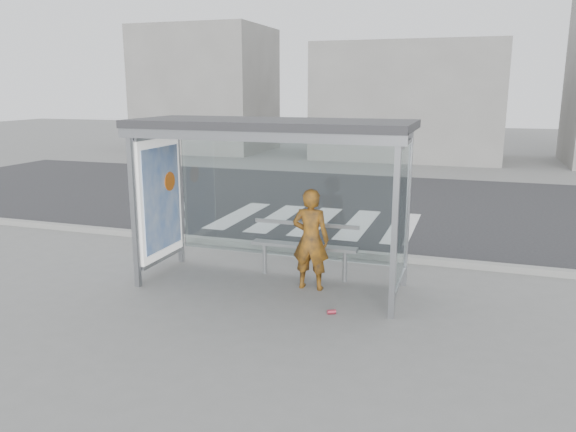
# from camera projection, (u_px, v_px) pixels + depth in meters

# --- Properties ---
(ground) EXTENTS (80.00, 80.00, 0.00)m
(ground) POSITION_uv_depth(u_px,v_px,m) (272.00, 286.00, 8.96)
(ground) COLOR slate
(ground) RESTS_ON ground
(road) EXTENTS (30.00, 10.00, 0.01)m
(road) POSITION_uv_depth(u_px,v_px,m) (359.00, 203.00, 15.43)
(road) COLOR #242426
(road) RESTS_ON ground
(curb) EXTENTS (30.00, 0.18, 0.12)m
(curb) POSITION_uv_depth(u_px,v_px,m) (306.00, 249.00, 10.75)
(curb) COLOR gray
(curb) RESTS_ON ground
(crosswalk) EXTENTS (4.55, 3.00, 0.00)m
(crosswalk) POSITION_uv_depth(u_px,v_px,m) (317.00, 221.00, 13.28)
(crosswalk) COLOR silver
(crosswalk) RESTS_ON ground
(bus_shelter) EXTENTS (4.25, 1.65, 2.62)m
(bus_shelter) POSITION_uv_depth(u_px,v_px,m) (250.00, 161.00, 8.69)
(bus_shelter) COLOR gray
(bus_shelter) RESTS_ON ground
(building_left) EXTENTS (6.00, 5.00, 6.00)m
(building_left) POSITION_uv_depth(u_px,v_px,m) (207.00, 90.00, 28.02)
(building_left) COLOR slate
(building_left) RESTS_ON ground
(building_center) EXTENTS (8.00, 5.00, 5.00)m
(building_center) POSITION_uv_depth(u_px,v_px,m) (409.00, 101.00, 25.05)
(building_center) COLOR slate
(building_center) RESTS_ON ground
(person) EXTENTS (0.59, 0.39, 1.60)m
(person) POSITION_uv_depth(u_px,v_px,m) (311.00, 239.00, 8.67)
(person) COLOR #CB6E13
(person) RESTS_ON ground
(bench) EXTENTS (1.78, 0.24, 0.92)m
(bench) POSITION_uv_depth(u_px,v_px,m) (304.00, 246.00, 9.25)
(bench) COLOR gray
(bench) RESTS_ON ground
(soda_can) EXTENTS (0.14, 0.12, 0.07)m
(soda_can) POSITION_uv_depth(u_px,v_px,m) (331.00, 312.00, 7.82)
(soda_can) COLOR #DD4157
(soda_can) RESTS_ON ground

